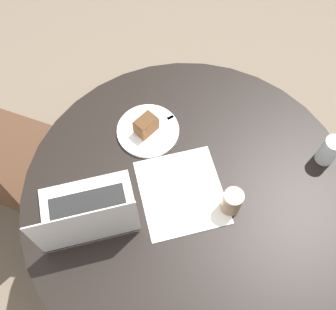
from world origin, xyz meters
The scene contains 9 objects.
ground_plane centered at (0.00, 0.00, 0.00)m, with size 12.00×12.00×0.00m, color #6B5B4C.
dining_table centered at (0.00, 0.00, 0.60)m, with size 1.17×1.17×0.74m.
paper_document centered at (0.00, -0.03, 0.74)m, with size 0.35×0.33×0.00m.
plate centered at (-0.26, -0.13, 0.75)m, with size 0.23×0.23×0.01m.
cake_slice centered at (-0.26, -0.14, 0.79)m, with size 0.10×0.10×0.07m.
fork centered at (-0.28, -0.09, 0.76)m, with size 0.09×0.16×0.00m.
coffee_glass centered at (0.07, 0.13, 0.79)m, with size 0.07×0.07×0.10m.
water_glass centered at (-0.10, 0.50, 0.80)m, with size 0.06×0.06×0.12m.
laptop centered at (0.08, -0.34, 0.79)m, with size 0.28×0.35×0.25m.
Camera 1 is at (0.53, -0.11, 2.00)m, focal length 42.00 mm.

